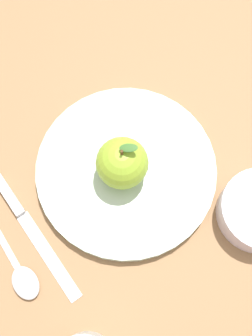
% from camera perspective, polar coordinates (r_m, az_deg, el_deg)
% --- Properties ---
extents(ground_plane, '(2.40, 2.40, 0.00)m').
position_cam_1_polar(ground_plane, '(0.63, -0.40, -2.23)').
color(ground_plane, olive).
extents(dinner_plate, '(0.26, 0.26, 0.02)m').
position_cam_1_polar(dinner_plate, '(0.62, -0.00, -0.28)').
color(dinner_plate, '#B2C6B2').
rests_on(dinner_plate, ground_plane).
extents(apple, '(0.07, 0.07, 0.08)m').
position_cam_1_polar(apple, '(0.58, -0.52, 0.68)').
color(apple, '#8CB22D').
rests_on(apple, dinner_plate).
extents(knife, '(0.03, 0.21, 0.01)m').
position_cam_1_polar(knife, '(0.62, -13.08, -7.28)').
color(knife, silver).
rests_on(knife, ground_plane).
extents(spoon, '(0.04, 0.19, 0.01)m').
position_cam_1_polar(spoon, '(0.62, -14.35, -12.96)').
color(spoon, silver).
rests_on(spoon, ground_plane).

